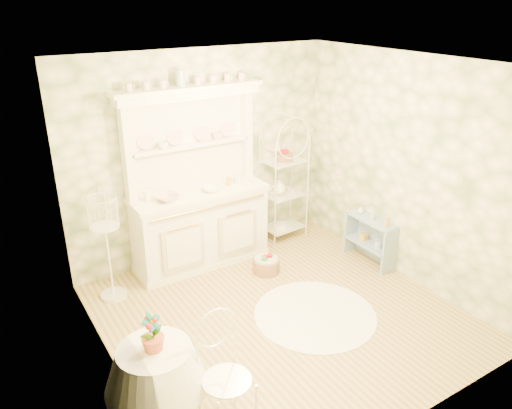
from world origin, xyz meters
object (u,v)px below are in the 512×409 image
kitchen_dresser (198,181)px  side_shelf (370,242)px  birdcage_stand (107,241)px  bakers_rack (284,177)px  round_table (157,382)px  floor_basket (266,264)px  cafe_chair (227,375)px

kitchen_dresser → side_shelf: (1.88, -1.15, -0.86)m
kitchen_dresser → birdcage_stand: (-1.25, -0.18, -0.42)m
birdcage_stand → bakers_rack: bearing=5.4°
round_table → floor_basket: 2.57m
side_shelf → birdcage_stand: bearing=167.6°
cafe_chair → round_table: bearing=140.2°
floor_basket → round_table: bearing=-143.6°
kitchen_dresser → bakers_rack: size_ratio=1.25×
bakers_rack → birdcage_stand: size_ratio=1.27×
round_table → bakers_rack: bearing=38.5°
round_table → cafe_chair: size_ratio=0.76×
kitchen_dresser → side_shelf: 2.37m
bakers_rack → birdcage_stand: 2.61m
cafe_chair → bakers_rack: bearing=45.6°
round_table → birdcage_stand: birdcage_stand is taller
kitchen_dresser → cafe_chair: bearing=-112.1°
side_shelf → cafe_chair: 3.22m
bakers_rack → floor_basket: (-0.77, -0.74, -0.80)m
cafe_chair → floor_basket: bearing=47.2°
kitchen_dresser → bakers_rack: bearing=3.0°
cafe_chair → birdcage_stand: birdcage_stand is taller
bakers_rack → cafe_chair: 3.54m
side_shelf → floor_basket: (-1.30, 0.49, -0.17)m
round_table → cafe_chair: 0.59m
cafe_chair → birdcage_stand: bearing=93.2°
bakers_rack → floor_basket: size_ratio=5.17×
birdcage_stand → cafe_chair: bearing=-84.7°
bakers_rack → round_table: 3.65m
floor_basket → side_shelf: bearing=-20.5°
bakers_rack → side_shelf: size_ratio=2.78×
side_shelf → round_table: round_table is taller
kitchen_dresser → floor_basket: bearing=-49.2°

